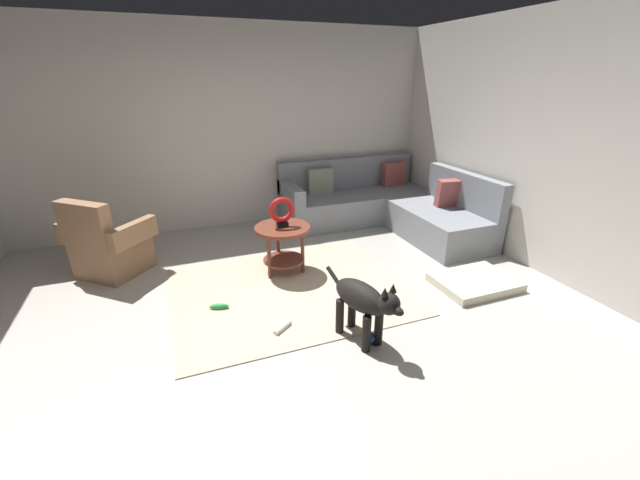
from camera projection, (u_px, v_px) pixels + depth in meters
name	position (u px, v px, depth m)	size (l,w,h in m)	color
ground_plane	(297.00, 336.00, 3.40)	(6.00, 6.00, 0.10)	#B7B2A8
wall_back	(228.00, 130.00, 5.39)	(6.00, 0.12, 2.70)	silver
wall_right	(579.00, 151.00, 3.84)	(0.12, 6.00, 2.70)	silver
area_rug	(289.00, 289.00, 4.03)	(2.30, 1.90, 0.01)	#BCAD93
sectional_couch	(384.00, 207.00, 5.66)	(2.20, 2.25, 0.88)	gray
armchair	(108.00, 247.00, 4.25)	(1.00, 0.98, 0.88)	#936B4C
side_table	(283.00, 237.00, 4.25)	(0.60, 0.60, 0.54)	brown
torus_sculpture	(282.00, 211.00, 4.14)	(0.28, 0.08, 0.33)	black
dog_bed_mat	(475.00, 282.00, 4.09)	(0.80, 0.60, 0.09)	beige
dog	(364.00, 301.00, 3.12)	(0.37, 0.82, 0.63)	black
dog_toy_ball	(370.00, 337.00, 3.22)	(0.10, 0.10, 0.10)	blue
dog_toy_rope	(283.00, 328.00, 3.38)	(0.05, 0.05, 0.20)	silver
dog_toy_bone	(219.00, 307.00, 3.68)	(0.18, 0.06, 0.06)	green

